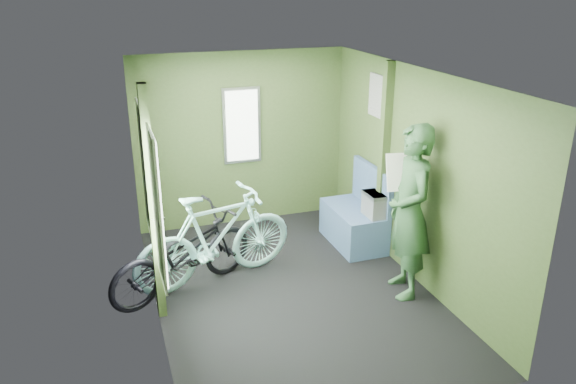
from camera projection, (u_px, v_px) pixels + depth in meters
name	position (u px, v px, depth m)	size (l,w,h in m)	color
room	(286.00, 163.00, 5.53)	(4.00, 4.02, 2.31)	black
bicycle_black	(186.00, 291.00, 6.01)	(0.60, 1.71, 0.90)	black
bicycle_mint	(218.00, 283.00, 6.17)	(0.52, 1.84, 1.11)	#97E1DB
passenger	(410.00, 212.00, 5.69)	(0.55, 0.77, 1.84)	#2F5631
waste_box	(374.00, 223.00, 6.76)	(0.23, 0.32, 0.77)	slate
bench_seat	(356.00, 221.00, 7.01)	(0.54, 0.96, 1.00)	navy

